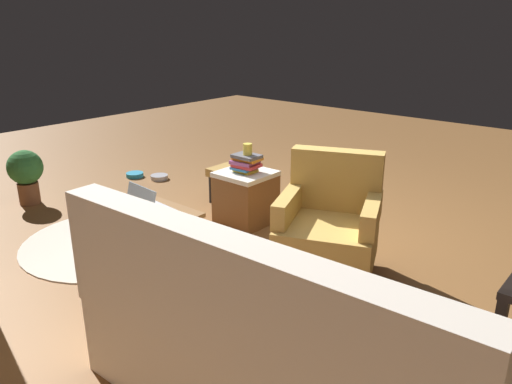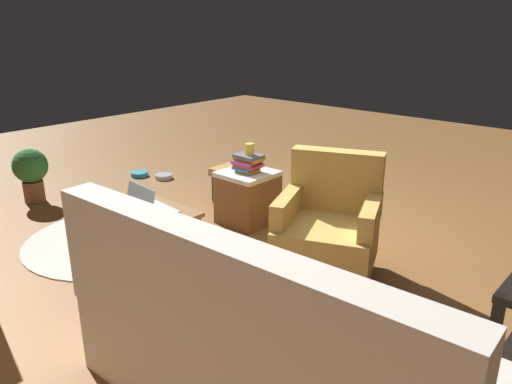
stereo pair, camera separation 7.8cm
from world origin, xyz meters
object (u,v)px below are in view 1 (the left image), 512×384
(tv_remote, at_px, (243,166))
(laptop_desk, at_px, (156,220))
(pet_bowl_steel, at_px, (159,177))
(pet_bowl_teal, at_px, (135,175))
(laptop, at_px, (150,207))
(ottoman, at_px, (234,173))
(yellow_mug, at_px, (248,149))
(armchair, at_px, (329,227))
(wicker_hamper, at_px, (246,197))
(potted_plant, at_px, (26,172))
(book_stack_hamper, at_px, (246,163))
(couch, at_px, (275,354))

(tv_remote, bearing_deg, laptop_desk, 92.54)
(pet_bowl_steel, xyz_separation_m, pet_bowl_teal, (0.29, 0.13, 0.00))
(laptop, relative_size, ottoman, 0.85)
(laptop_desk, distance_m, pet_bowl_steel, 2.34)
(yellow_mug, distance_m, tv_remote, 0.25)
(armchair, bearing_deg, ottoman, -22.91)
(wicker_hamper, height_order, ottoman, wicker_hamper)
(tv_remote, xyz_separation_m, potted_plant, (1.88, 1.13, -0.16))
(ottoman, relative_size, potted_plant, 0.73)
(wicker_hamper, height_order, yellow_mug, yellow_mug)
(armchair, relative_size, laptop, 2.59)
(book_stack_hamper, bearing_deg, pet_bowl_steel, -10.69)
(laptop, distance_m, pet_bowl_teal, 2.53)
(wicker_hamper, bearing_deg, potted_plant, 28.03)
(laptop, distance_m, potted_plant, 2.15)
(couch, bearing_deg, potted_plant, -9.53)
(laptop, xyz_separation_m, ottoman, (0.61, -1.50, -0.22))
(wicker_hamper, bearing_deg, pet_bowl_steel, -10.71)
(ottoman, xyz_separation_m, pet_bowl_steel, (1.18, 0.01, -0.29))
(laptop, bearing_deg, potted_plant, -3.53)
(laptop_desk, bearing_deg, wicker_hamper, -81.68)
(laptop_desk, height_order, ottoman, laptop_desk)
(laptop, height_order, book_stack_hamper, laptop)
(laptop, relative_size, wicker_hamper, 0.71)
(yellow_mug, height_order, pet_bowl_teal, yellow_mug)
(armchair, bearing_deg, tv_remote, -19.11)
(book_stack_hamper, bearing_deg, laptop_desk, 98.13)
(wicker_hamper, xyz_separation_m, pet_bowl_steel, (1.62, -0.31, -0.22))
(book_stack_hamper, height_order, tv_remote, book_stack_hamper)
(couch, xyz_separation_m, potted_plant, (3.63, -0.61, -0.00))
(pet_bowl_steel, xyz_separation_m, potted_plant, (0.35, 1.36, 0.31))
(laptop, bearing_deg, pet_bowl_steel, -39.88)
(couch, bearing_deg, pet_bowl_steel, -31.02)
(armchair, bearing_deg, yellow_mug, -17.34)
(pet_bowl_steel, bearing_deg, pet_bowl_teal, 24.04)
(wicker_hamper, distance_m, potted_plant, 2.24)
(wicker_hamper, height_order, tv_remote, tv_remote)
(armchair, relative_size, yellow_mug, 8.80)
(laptop_desk, xyz_separation_m, yellow_mug, (0.14, -1.14, 0.27))
(laptop_desk, relative_size, tv_remote, 3.50)
(yellow_mug, bearing_deg, ottoman, -34.02)
(couch, distance_m, armchair, 1.45)
(couch, distance_m, book_stack_hamper, 2.35)
(ottoman, relative_size, pet_bowl_teal, 2.00)
(laptop_desk, xyz_separation_m, pet_bowl_teal, (2.08, -1.32, -0.40))
(ottoman, xyz_separation_m, pet_bowl_teal, (1.47, 0.14, -0.29))
(potted_plant, bearing_deg, laptop_desk, 177.57)
(armchair, bearing_deg, pet_bowl_steel, -13.25)
(laptop_desk, distance_m, tv_remote, 1.25)
(tv_remote, bearing_deg, pet_bowl_teal, -12.85)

